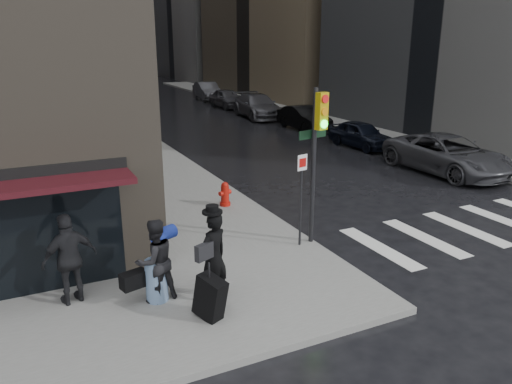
# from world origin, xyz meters

# --- Properties ---
(ground) EXTENTS (140.00, 140.00, 0.00)m
(ground) POSITION_xyz_m (0.00, 0.00, 0.00)
(ground) COLOR black
(ground) RESTS_ON ground
(sidewalk_left) EXTENTS (4.00, 50.00, 0.15)m
(sidewalk_left) POSITION_xyz_m (0.00, 27.00, 0.07)
(sidewalk_left) COLOR slate
(sidewalk_left) RESTS_ON ground
(sidewalk_right) EXTENTS (3.00, 50.00, 0.15)m
(sidewalk_right) POSITION_xyz_m (13.50, 27.00, 0.07)
(sidewalk_right) COLOR slate
(sidewalk_right) RESTS_ON ground
(crosswalk) EXTENTS (8.50, 3.00, 0.01)m
(crosswalk) POSITION_xyz_m (7.50, 1.00, 0.00)
(crosswalk) COLOR silver
(crosswalk) RESTS_ON ground
(man_overcoat) EXTENTS (1.05, 1.41, 2.11)m
(man_overcoat) POSITION_xyz_m (-1.64, -0.03, 1.04)
(man_overcoat) COLOR black
(man_overcoat) RESTS_ON ground
(man_jeans) EXTENTS (1.30, 0.87, 1.78)m
(man_jeans) POSITION_xyz_m (-2.66, 0.61, 1.04)
(man_jeans) COLOR black
(man_jeans) RESTS_ON ground
(man_greycoat) EXTENTS (1.21, 0.75, 1.92)m
(man_greycoat) POSITION_xyz_m (-4.21, 1.30, 1.11)
(man_greycoat) COLOR black
(man_greycoat) RESTS_ON ground
(traffic_light) EXTENTS (1.00, 0.55, 4.07)m
(traffic_light) POSITION_xyz_m (1.88, 1.80, 2.77)
(traffic_light) COLOR black
(traffic_light) RESTS_ON ground
(fire_hydrant) EXTENTS (0.46, 0.35, 0.79)m
(fire_hydrant) POSITION_xyz_m (0.97, 5.66, 0.50)
(fire_hydrant) COLOR #AD140A
(fire_hydrant) RESTS_ON ground
(parked_car_0) EXTENTS (2.65, 5.64, 1.56)m
(parked_car_0) POSITION_xyz_m (11.03, 5.99, 0.78)
(parked_car_0) COLOR #3B3C40
(parked_car_0) RESTS_ON ground
(parked_car_1) EXTENTS (1.82, 4.01, 1.34)m
(parked_car_1) POSITION_xyz_m (10.94, 11.65, 0.67)
(parked_car_1) COLOR black
(parked_car_1) RESTS_ON ground
(parked_car_2) EXTENTS (1.55, 4.32, 1.42)m
(parked_car_2) POSITION_xyz_m (10.99, 17.30, 0.71)
(parked_car_2) COLOR black
(parked_car_2) RESTS_ON ground
(parked_car_3) EXTENTS (2.77, 5.75, 1.61)m
(parked_car_3) POSITION_xyz_m (10.61, 22.95, 0.81)
(parked_car_3) COLOR #49494D
(parked_car_3) RESTS_ON ground
(parked_car_4) EXTENTS (1.85, 4.39, 1.48)m
(parked_car_4) POSITION_xyz_m (10.68, 28.60, 0.74)
(parked_car_4) COLOR #414247
(parked_car_4) RESTS_ON ground
(parked_car_5) EXTENTS (2.11, 4.88, 1.56)m
(parked_car_5) POSITION_xyz_m (11.10, 34.25, 0.78)
(parked_car_5) COLOR #454549
(parked_car_5) RESTS_ON ground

